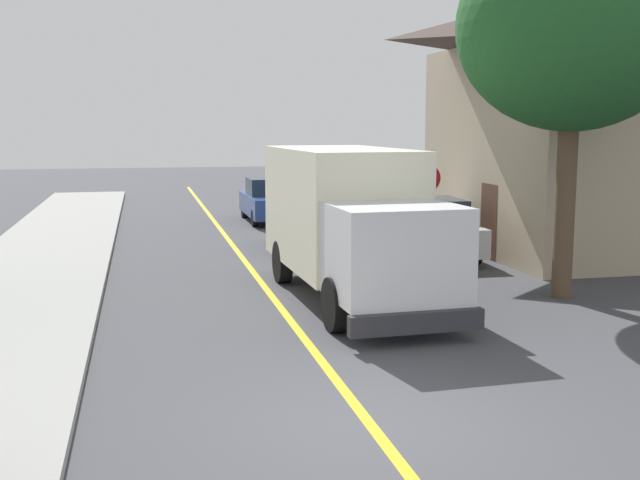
{
  "coord_description": "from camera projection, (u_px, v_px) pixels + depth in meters",
  "views": [
    {
      "loc": [
        -2.68,
        -8.72,
        3.72
      ],
      "look_at": [
        0.8,
        6.32,
        1.4
      ],
      "focal_mm": 43.29,
      "sensor_mm": 36.0,
      "label": 1
    }
  ],
  "objects": [
    {
      "name": "street_tree_far_side",
      "position": [
        573.0,
        27.0,
        15.92
      ],
      "size": [
        4.84,
        4.84,
        7.92
      ],
      "color": "brown",
      "rests_on": "ground"
    },
    {
      "name": "ground_plane",
      "position": [
        372.0,
        427.0,
        9.55
      ],
      "size": [
        120.0,
        120.0,
        0.0
      ],
      "primitive_type": "plane",
      "color": "#424247"
    },
    {
      "name": "parked_car_near",
      "position": [
        307.0,
        224.0,
        22.86
      ],
      "size": [
        1.98,
        4.47,
        1.67
      ],
      "color": "black",
      "rests_on": "ground"
    },
    {
      "name": "centre_line_yellow",
      "position": [
        256.0,
        275.0,
        19.19
      ],
      "size": [
        0.16,
        56.0,
        0.01
      ],
      "primitive_type": "cube",
      "color": "gold",
      "rests_on": "ground"
    },
    {
      "name": "stop_sign",
      "position": [
        427.0,
        193.0,
        21.24
      ],
      "size": [
        0.8,
        0.1,
        2.65
      ],
      "color": "gray",
      "rests_on": "ground"
    },
    {
      "name": "parked_car_mid",
      "position": [
        270.0,
        201.0,
        29.75
      ],
      "size": [
        1.82,
        4.41,
        1.67
      ],
      "color": "#2D4793",
      "rests_on": "ground"
    },
    {
      "name": "parked_van_across",
      "position": [
        430.0,
        229.0,
        21.72
      ],
      "size": [
        1.95,
        4.46,
        1.67
      ],
      "color": "silver",
      "rests_on": "ground"
    },
    {
      "name": "box_truck",
      "position": [
        350.0,
        217.0,
        16.43
      ],
      "size": [
        2.65,
        7.26,
        3.2
      ],
      "color": "#F2EDCC",
      "rests_on": "ground"
    },
    {
      "name": "house_across_street",
      "position": [
        633.0,
        108.0,
        22.96
      ],
      "size": [
        11.05,
        8.96,
        8.12
      ],
      "color": "tan",
      "rests_on": "ground"
    }
  ]
}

